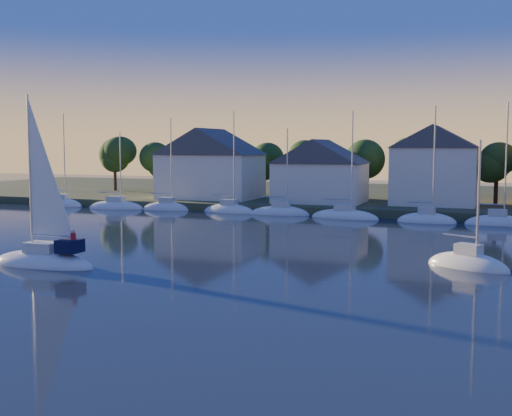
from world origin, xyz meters
The scene contains 10 objects.
ground centered at (0.00, 0.00, 0.00)m, with size 260.00×260.00×0.00m, color black.
shoreline_land centered at (0.00, 75.00, 0.00)m, with size 160.00×50.00×2.00m, color #323F25.
wooden_dock centered at (0.00, 52.00, 0.00)m, with size 120.00×3.00×1.00m, color brown.
clubhouse_west centered at (-22.00, 58.00, 5.93)m, with size 13.65×9.45×9.64m.
clubhouse_centre centered at (-6.00, 57.00, 5.13)m, with size 11.55×8.40×8.08m.
clubhouse_east centered at (8.00, 59.00, 6.00)m, with size 10.50×8.40×9.80m.
tree_line centered at (2.00, 63.00, 7.18)m, with size 93.40×5.40×8.90m.
moored_fleet centered at (-12.00, 49.00, 0.10)m, with size 63.50×2.40×12.05m.
hero_sailboat centered at (-13.51, 12.83, 0.55)m, with size 8.18×2.81×12.87m.
drifting_sailboat_right centered at (13.89, 22.60, 0.10)m, with size 6.22×4.24×9.79m.
Camera 1 is at (15.91, -22.67, 8.31)m, focal length 45.00 mm.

